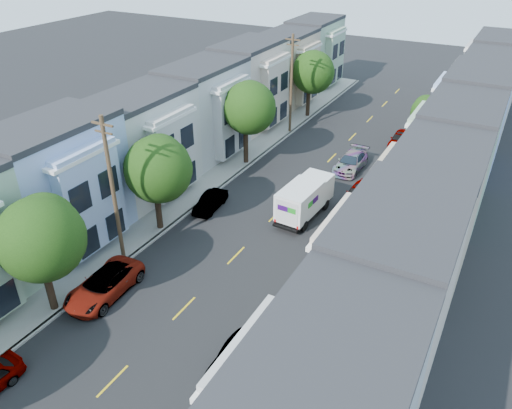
{
  "coord_description": "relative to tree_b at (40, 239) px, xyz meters",
  "views": [
    {
      "loc": [
        14.29,
        -17.53,
        19.83
      ],
      "look_at": [
        -0.29,
        9.39,
        2.2
      ],
      "focal_mm": 35.0,
      "sensor_mm": 36.0,
      "label": 1
    }
  ],
  "objects": [
    {
      "name": "townhouse_row_right",
      "position": [
        17.45,
        18.63,
        -5.03
      ],
      "size": [
        5.0,
        70.0,
        8.5
      ],
      "primitive_type": "cube",
      "color": "#BEAA8E",
      "rests_on": "ground"
    },
    {
      "name": "tree_c",
      "position": [
        0.0,
        9.91,
        -0.12
      ],
      "size": [
        4.7,
        4.7,
        7.28
      ],
      "color": "black",
      "rests_on": "ground"
    },
    {
      "name": "ground",
      "position": [
        6.3,
        3.63,
        -5.03
      ],
      "size": [
        160.0,
        160.0,
        0.0
      ],
      "primitive_type": "plane",
      "color": "black",
      "rests_on": "ground"
    },
    {
      "name": "utility_pole_far",
      "position": [
        0.0,
        31.63,
        0.12
      ],
      "size": [
        1.6,
        0.26,
        10.0
      ],
      "color": "#42301E",
      "rests_on": "ground"
    },
    {
      "name": "parked_left_c",
      "position": [
        1.4,
        2.4,
        -4.29
      ],
      "size": [
        2.72,
        5.46,
        1.49
      ],
      "primitive_type": "imported",
      "rotation": [
        0.0,
        0.0,
        0.05
      ],
      "color": "#AAB2C7",
      "rests_on": "ground"
    },
    {
      "name": "curb_left",
      "position": [
        0.25,
        18.63,
        -4.96
      ],
      "size": [
        0.3,
        70.0,
        0.15
      ],
      "primitive_type": "cube",
      "color": "gray",
      "rests_on": "ground"
    },
    {
      "name": "parked_right_d",
      "position": [
        11.2,
        33.57,
        -4.31
      ],
      "size": [
        1.73,
        4.48,
        1.45
      ],
      "primitive_type": "imported",
      "rotation": [
        0.0,
        0.0,
        -0.0
      ],
      "color": "black",
      "rests_on": "ground"
    },
    {
      "name": "tree_b",
      "position": [
        0.0,
        0.0,
        0.0
      ],
      "size": [
        4.7,
        4.7,
        7.41
      ],
      "color": "black",
      "rests_on": "ground"
    },
    {
      "name": "curb_right",
      "position": [
        12.35,
        18.63,
        -4.96
      ],
      "size": [
        0.3,
        70.0,
        0.15
      ],
      "primitive_type": "cube",
      "color": "gray",
      "rests_on": "ground"
    },
    {
      "name": "parked_right_b",
      "position": [
        11.2,
        1.49,
        -4.38
      ],
      "size": [
        1.59,
        3.99,
        1.31
      ],
      "primitive_type": "imported",
      "rotation": [
        0.0,
        0.0,
        -0.05
      ],
      "color": "silver",
      "rests_on": "ground"
    },
    {
      "name": "tree_e",
      "position": [
        -0.0,
        37.07,
        0.1
      ],
      "size": [
        4.7,
        4.7,
        7.51
      ],
      "color": "black",
      "rests_on": "ground"
    },
    {
      "name": "utility_pole_near",
      "position": [
        0.0,
        5.63,
        0.12
      ],
      "size": [
        1.6,
        0.26,
        10.0
      ],
      "color": "#42301E",
      "rests_on": "ground"
    },
    {
      "name": "townhouse_row_left",
      "position": [
        -4.85,
        18.63,
        -5.03
      ],
      "size": [
        5.0,
        70.0,
        8.5
      ],
      "primitive_type": "cube",
      "color": "#BEAA8E",
      "rests_on": "ground"
    },
    {
      "name": "tree_far_r",
      "position": [
        13.2,
        33.63,
        -1.23
      ],
      "size": [
        3.1,
        3.1,
        5.4
      ],
      "color": "black",
      "rests_on": "ground"
    },
    {
      "name": "road_slab",
      "position": [
        6.3,
        18.63,
        -5.02
      ],
      "size": [
        12.0,
        70.0,
        0.02
      ],
      "primitive_type": "cube",
      "color": "black",
      "rests_on": "ground"
    },
    {
      "name": "fedex_truck",
      "position": [
        8.22,
        16.65,
        -3.48
      ],
      "size": [
        2.23,
        5.78,
        2.77
      ],
      "rotation": [
        0.0,
        0.0,
        -0.06
      ],
      "color": "silver",
      "rests_on": "ground"
    },
    {
      "name": "tree_d",
      "position": [
        -0.0,
        22.71,
        0.37
      ],
      "size": [
        4.7,
        4.7,
        7.78
      ],
      "color": "black",
      "rests_on": "ground"
    },
    {
      "name": "sidewalk_left",
      "position": [
        -1.05,
        18.63,
        -4.96
      ],
      "size": [
        2.6,
        70.0,
        0.15
      ],
      "primitive_type": "cube",
      "color": "gray",
      "rests_on": "ground"
    },
    {
      "name": "parked_left_d",
      "position": [
        1.4,
        14.06,
        -4.41
      ],
      "size": [
        1.68,
        3.86,
        1.25
      ],
      "primitive_type": "imported",
      "rotation": [
        0.0,
        0.0,
        0.1
      ],
      "color": "#381007",
      "rests_on": "ground"
    },
    {
      "name": "centerline",
      "position": [
        6.3,
        18.63,
        -5.03
      ],
      "size": [
        0.12,
        70.0,
        0.01
      ],
      "primitive_type": "cube",
      "color": "gold",
      "rests_on": "ground"
    },
    {
      "name": "sidewalk_right",
      "position": [
        13.65,
        18.63,
        -4.96
      ],
      "size": [
        2.6,
        70.0,
        0.15
      ],
      "primitive_type": "cube",
      "color": "gray",
      "rests_on": "ground"
    },
    {
      "name": "lead_sedan",
      "position": [
        8.66,
        26.09,
        -4.29
      ],
      "size": [
        2.08,
        4.95,
        1.48
      ],
      "primitive_type": "imported",
      "rotation": [
        0.0,
        0.0,
        0.0
      ],
      "color": "black",
      "rests_on": "ground"
    },
    {
      "name": "parked_right_c",
      "position": [
        11.2,
        20.66,
        -4.29
      ],
      "size": [
        1.96,
        4.67,
        1.49
      ],
      "primitive_type": "imported",
      "rotation": [
        0.0,
        0.0,
        -0.04
      ],
      "color": "black",
      "rests_on": "ground"
    }
  ]
}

